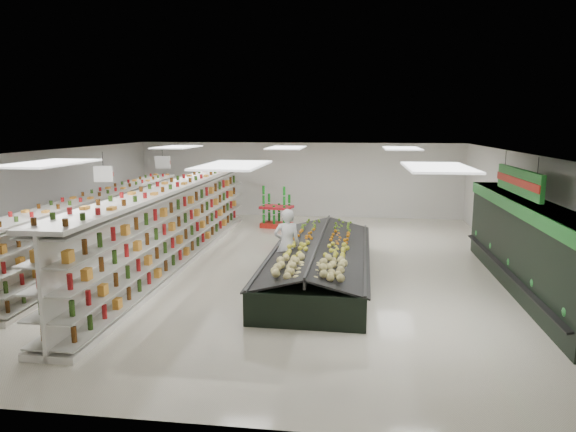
# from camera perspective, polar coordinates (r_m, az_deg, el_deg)

# --- Properties ---
(floor) EXTENTS (16.00, 16.00, 0.00)m
(floor) POSITION_cam_1_polar(r_m,az_deg,el_deg) (14.83, -2.27, -5.40)
(floor) COLOR beige
(floor) RESTS_ON ground
(ceiling) EXTENTS (14.00, 16.00, 0.02)m
(ceiling) POSITION_cam_1_polar(r_m,az_deg,el_deg) (14.31, -2.36, 7.05)
(ceiling) COLOR white
(ceiling) RESTS_ON wall_back
(wall_back) EXTENTS (14.00, 0.02, 3.20)m
(wall_back) POSITION_cam_1_polar(r_m,az_deg,el_deg) (22.34, 1.18, 4.05)
(wall_back) COLOR silver
(wall_back) RESTS_ON floor
(wall_front) EXTENTS (14.00, 0.02, 3.20)m
(wall_front) POSITION_cam_1_polar(r_m,az_deg,el_deg) (6.96, -13.73, -10.04)
(wall_front) COLOR silver
(wall_front) RESTS_ON floor
(wall_left) EXTENTS (0.02, 16.00, 3.20)m
(wall_left) POSITION_cam_1_polar(r_m,az_deg,el_deg) (17.11, -26.09, 1.14)
(wall_left) COLOR silver
(wall_left) RESTS_ON floor
(wall_right) EXTENTS (0.02, 16.00, 3.20)m
(wall_right) POSITION_cam_1_polar(r_m,az_deg,el_deg) (14.98, 25.10, 0.08)
(wall_right) COLOR silver
(wall_right) RESTS_ON floor
(produce_wall_case) EXTENTS (0.93, 8.00, 2.20)m
(produce_wall_case) POSITION_cam_1_polar(r_m,az_deg,el_deg) (13.50, 24.97, -2.48)
(produce_wall_case) COLOR black
(produce_wall_case) RESTS_ON floor
(aisle_sign_near) EXTENTS (0.52, 0.06, 0.75)m
(aisle_sign_near) POSITION_cam_1_polar(r_m,az_deg,el_deg) (13.65, -19.81, 4.43)
(aisle_sign_near) COLOR white
(aisle_sign_near) RESTS_ON ceiling
(aisle_sign_far) EXTENTS (0.52, 0.06, 0.75)m
(aisle_sign_far) POSITION_cam_1_polar(r_m,az_deg,el_deg) (17.29, -13.76, 5.81)
(aisle_sign_far) COLOR white
(aisle_sign_far) RESTS_ON ceiling
(hortifruti_banner) EXTENTS (0.12, 3.20, 0.95)m
(hortifruti_banner) POSITION_cam_1_polar(r_m,az_deg,el_deg) (13.20, 24.25, 3.52)
(hortifruti_banner) COLOR #207829
(hortifruti_banner) RESTS_ON ceiling
(gondola_left) EXTENTS (1.39, 11.37, 1.97)m
(gondola_left) POSITION_cam_1_polar(r_m,az_deg,el_deg) (16.51, -19.55, -1.16)
(gondola_left) COLOR white
(gondola_left) RESTS_ON floor
(gondola_center) EXTENTS (1.05, 13.18, 2.28)m
(gondola_center) POSITION_cam_1_polar(r_m,az_deg,el_deg) (15.22, -12.33, -1.16)
(gondola_center) COLOR white
(gondola_center) RESTS_ON floor
(produce_island) EXTENTS (2.68, 7.11, 1.06)m
(produce_island) POSITION_cam_1_polar(r_m,az_deg,el_deg) (13.45, 3.54, -4.91)
(produce_island) COLOR black
(produce_island) RESTS_ON floor
(soda_endcap) EXTENTS (1.32, 1.03, 1.51)m
(soda_endcap) POSITION_cam_1_polar(r_m,az_deg,el_deg) (19.96, -1.28, 0.80)
(soda_endcap) COLOR red
(soda_endcap) RESTS_ON floor
(shopper_main) EXTENTS (0.77, 0.59, 1.86)m
(shopper_main) POSITION_cam_1_polar(r_m,az_deg,el_deg) (13.20, -0.12, -3.17)
(shopper_main) COLOR silver
(shopper_main) RESTS_ON floor
(shopper_background) EXTENTS (0.45, 0.72, 1.47)m
(shopper_background) POSITION_cam_1_polar(r_m,az_deg,el_deg) (18.47, -13.70, -0.24)
(shopper_background) COLOR #9A835F
(shopper_background) RESTS_ON floor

